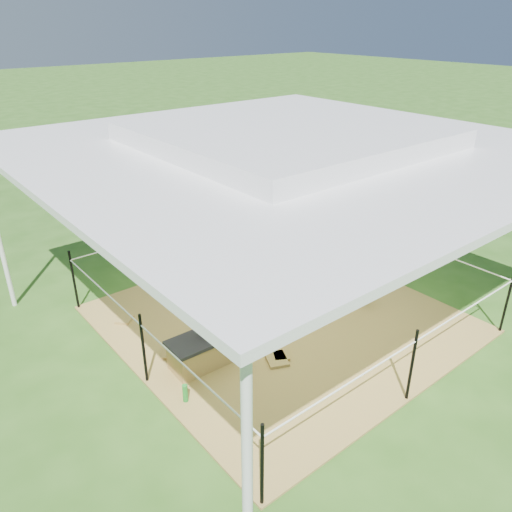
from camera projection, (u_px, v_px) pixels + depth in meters
ground at (281, 320)px, 7.54m from camera, size 90.00×90.00×0.00m
hay_patch at (281, 319)px, 7.54m from camera, size 4.60×4.60×0.03m
canopy_tent at (286, 142)px, 6.38m from camera, size 6.30×6.30×2.90m
rope_fence at (282, 283)px, 7.26m from camera, size 4.54×4.54×1.00m
straw_bale at (203, 352)px, 6.46m from camera, size 0.85×0.44×0.37m
dark_cloth at (202, 339)px, 6.37m from camera, size 0.90×0.49×0.05m
woman at (207, 304)px, 6.22m from camera, size 0.25×0.37×1.00m
green_bottle at (185, 393)px, 5.86m from camera, size 0.07×0.07×0.23m
pony at (251, 276)px, 7.66m from camera, size 1.34×0.98×1.03m
pink_hat at (250, 241)px, 7.41m from camera, size 0.32×0.32×0.15m
foal at (365, 292)px, 7.78m from camera, size 0.94×0.74×0.46m
trash_barrel at (240, 164)px, 13.79m from camera, size 0.69×0.69×0.93m
picnic_table_near at (120, 165)px, 13.87m from camera, size 2.20×1.76×0.82m
picnic_table_far at (223, 141)px, 16.55m from camera, size 2.19×1.73×0.83m
distant_person at (153, 159)px, 13.97m from camera, size 0.65×0.59×1.10m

